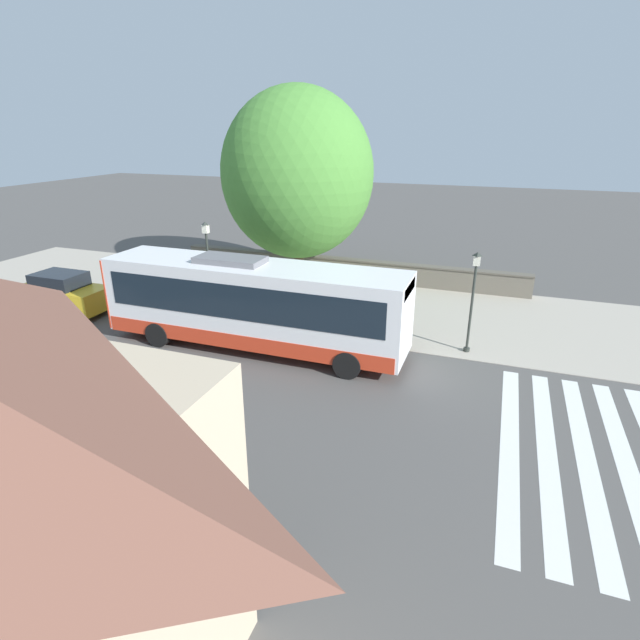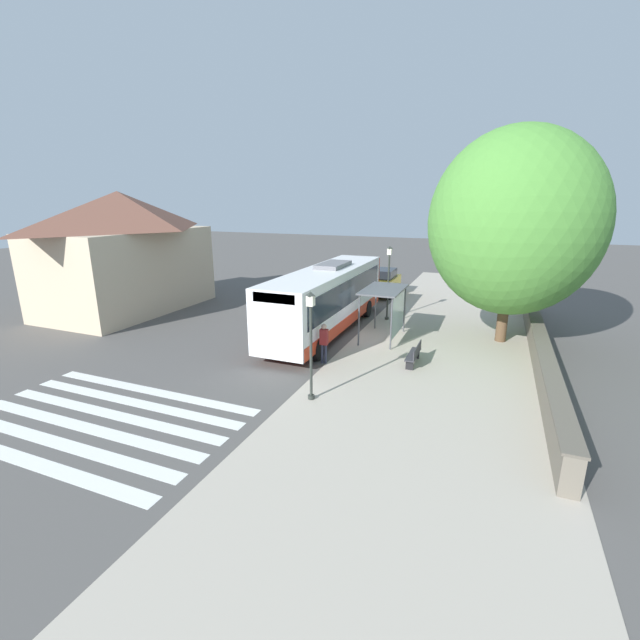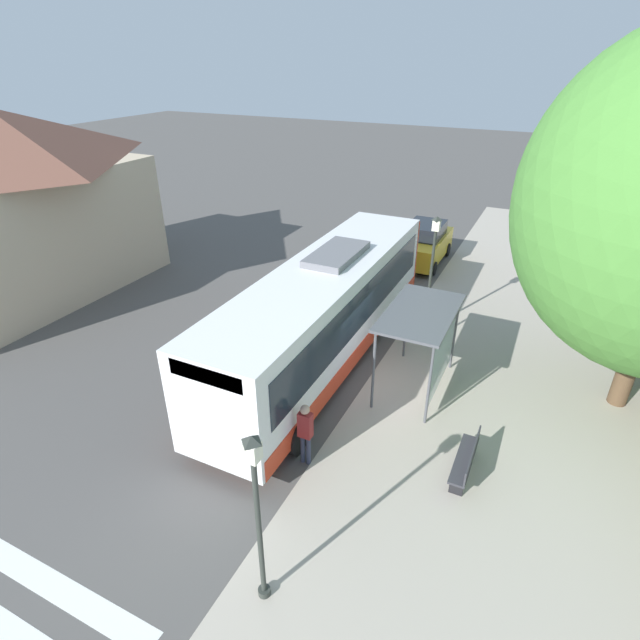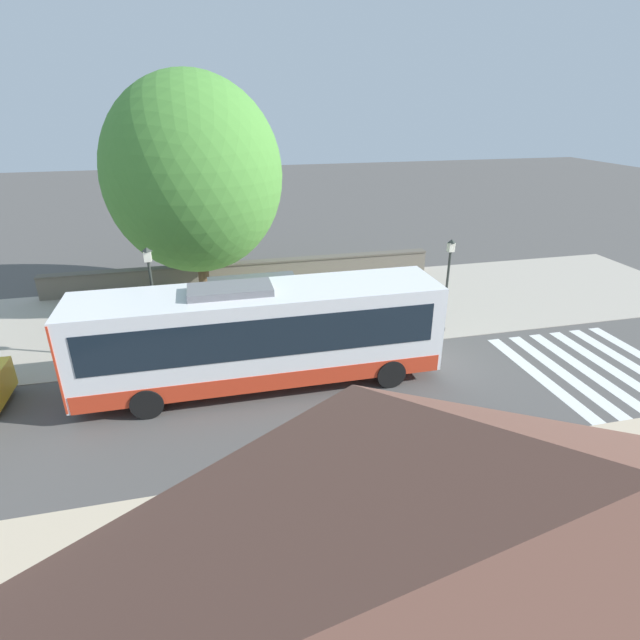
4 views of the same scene
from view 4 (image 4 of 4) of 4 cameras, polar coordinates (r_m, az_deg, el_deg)
The scene contains 11 objects.
ground_plane at distance 18.94m, azimuth -5.80°, elevation -4.37°, with size 120.00×120.00×0.00m, color #514F4C.
sidewalk_plaza at distance 22.98m, azimuth -7.36°, elevation 0.84°, with size 9.00×44.00×0.02m.
crosswalk_stripes at distance 19.85m, azimuth 31.80°, elevation -6.78°, with size 9.00×5.25×0.01m.
stone_wall at distance 26.55m, azimuth -8.44°, elevation 5.36°, with size 0.60×20.00×1.21m.
bus at distance 16.52m, azimuth -6.83°, elevation -1.60°, with size 2.68×11.87×3.60m.
bus_shelter at distance 19.41m, azimuth -7.66°, elevation 3.38°, with size 1.89×3.36×2.62m.
pedestrian at distance 19.19m, azimuth 5.99°, elevation -0.46°, with size 0.34×0.24×1.79m.
bench at distance 22.32m, azimuth -0.36°, elevation 1.64°, with size 0.40×1.82×0.88m.
street_lamp_near at distance 18.57m, azimuth -18.51°, elevation 2.60°, with size 0.28×0.28×4.35m.
street_lamp_far at distance 20.79m, azimuth 14.39°, elevation 4.68°, with size 0.28×0.28×3.95m.
shade_tree at distance 23.80m, azimuth -14.23°, elevation 15.72°, with size 7.88×7.88×10.18m.
Camera 4 is at (16.59, -1.96, 8.92)m, focal length 28.00 mm.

